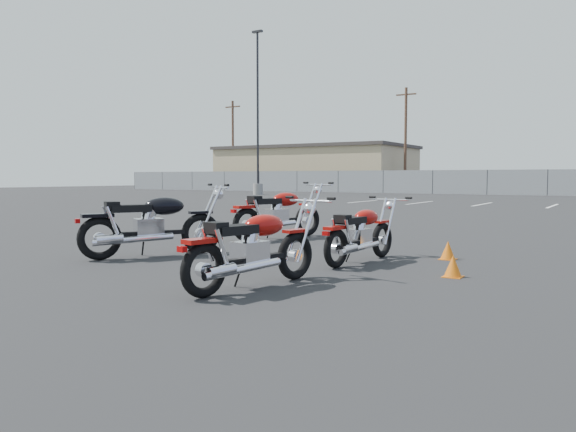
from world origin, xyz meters
The scene contains 13 objects.
ground centered at (0.00, 0.00, 0.00)m, with size 120.00×120.00×0.00m, color black.
motorcycle_front_red centered at (-1.26, 2.61, 0.54)m, with size 1.21×2.38×1.18m.
motorcycle_second_black centered at (-1.59, -0.67, 0.53)m, with size 1.62×2.27×1.17m.
motorcycle_third_red centered at (1.53, 0.53, 0.44)m, with size 0.77×1.98×0.97m.
motorcycle_rear_red centered at (1.27, -1.91, 0.47)m, with size 0.87×2.11×1.04m.
training_cone_near centered at (2.56, 1.53, 0.14)m, with size 0.24×0.24×0.29m.
training_cone_far centered at (3.05, 0.02, 0.14)m, with size 0.24×0.24×0.29m.
light_pole_west centered at (-18.17, 26.34, 3.15)m, with size 0.80×0.70×11.68m.
chainlink_fence centered at (0.00, 35.00, 0.90)m, with size 80.06×0.06×1.80m.
tan_building_west centered at (-22.00, 42.00, 2.16)m, with size 18.40×10.40×4.30m.
utility_pole_a centered at (-30.00, 39.00, 4.69)m, with size 1.80×0.24×9.00m.
utility_pole_b centered at (-12.00, 40.00, 4.69)m, with size 1.80×0.24×9.00m.
parking_line_stripes centered at (-2.50, 20.00, 0.00)m, with size 15.12×4.00×0.01m.
Camera 1 is at (4.98, -7.18, 1.29)m, focal length 35.00 mm.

